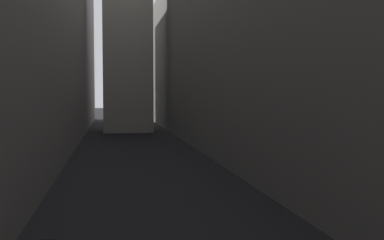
% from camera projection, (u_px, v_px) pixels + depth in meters
% --- Properties ---
extents(ground_plane, '(264.00, 264.00, 0.00)m').
position_uv_depth(ground_plane, '(138.00, 154.00, 39.24)').
color(ground_plane, black).
extents(building_block_right, '(10.91, 108.00, 21.22)m').
position_uv_depth(building_block_right, '(256.00, 34.00, 42.48)').
color(building_block_right, slate).
rests_on(building_block_right, ground).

